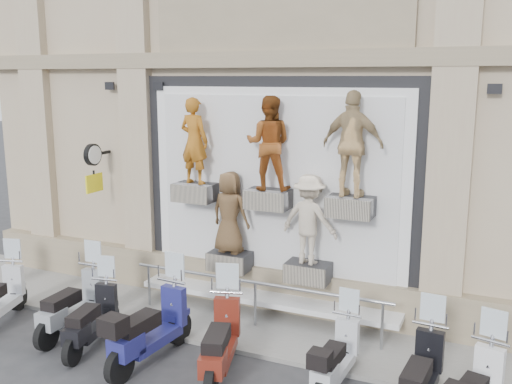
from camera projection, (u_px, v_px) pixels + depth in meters
ground at (201, 381)px, 8.64m from camera, size 90.00×90.00×0.00m
sidewalk at (257, 325)px, 10.51m from camera, size 16.00×2.20×0.08m
building at (340, 15)px, 13.71m from camera, size 14.00×8.60×12.00m
shop_vitrine at (277, 192)px, 10.57m from camera, size 5.60×0.83×4.30m
guard_rail at (255, 305)px, 10.34m from camera, size 5.06×0.10×0.93m
clock_sign_bracket at (94, 162)px, 11.85m from camera, size 0.10×0.80×1.02m
scooter_c at (72, 292)px, 10.12m from camera, size 0.63×1.94×1.56m
scooter_d at (91, 307)px, 9.60m from camera, size 0.85×1.85×1.45m
scooter_e at (150, 314)px, 9.06m from camera, size 0.77×2.09×1.67m
scooter_f at (220, 327)px, 8.64m from camera, size 1.12×2.06×1.61m
scooter_g at (336, 346)px, 8.30m from camera, size 0.58×1.72×1.38m
scooter_h at (421, 362)px, 7.68m from camera, size 0.68×1.90×1.52m
scooter_i at (477, 379)px, 7.27m from camera, size 0.95×1.91×1.49m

